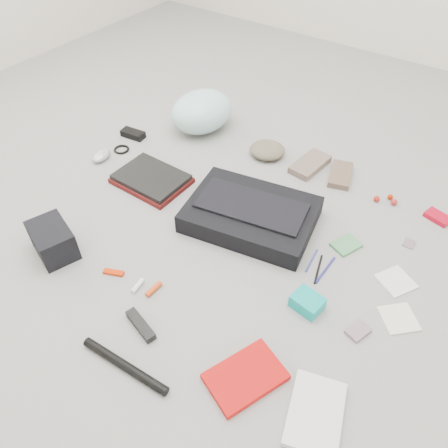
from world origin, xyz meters
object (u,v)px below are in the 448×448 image
Objects in this scene: laptop at (151,177)px; accordion_wallet at (307,302)px; messenger_bag at (251,215)px; camera_bag at (53,240)px; book_red at (245,377)px; bike_helmet at (202,111)px.

accordion_wallet is at bearing -12.00° from laptop.
messenger_bag is 4.99× the size of accordion_wallet.
accordion_wallet is (0.89, -0.20, -0.01)m from laptop.
accordion_wallet is at bearing 38.82° from camera_bag.
messenger_bag is 2.71× the size of camera_bag.
book_red is 0.34m from accordion_wallet.
book_red is (0.94, -1.02, -0.09)m from bike_helmet.
bike_helmet reaches higher than camera_bag.
accordion_wallet is (0.97, -0.69, -0.08)m from bike_helmet.
messenger_bag is 2.23× the size of book_red.
laptop is 2.98× the size of accordion_wallet.
accordion_wallet is at bearing -23.49° from bike_helmet.
messenger_bag is 0.77m from camera_bag.
accordion_wallet is (0.90, 0.33, -0.04)m from camera_bag.
laptop is 1.33× the size of book_red.
laptop is at bearing 175.97° from accordion_wallet.
laptop is 0.89× the size of bike_helmet.
camera_bag reaches higher than laptop.
bike_helmet is at bearing 112.89° from camera_bag.
laptop is 0.91m from accordion_wallet.
bike_helmet is 1.50× the size of book_red.
camera_bag is 1.84× the size of accordion_wallet.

